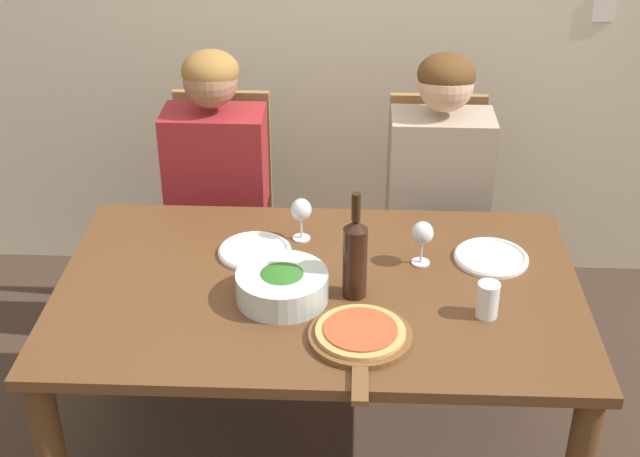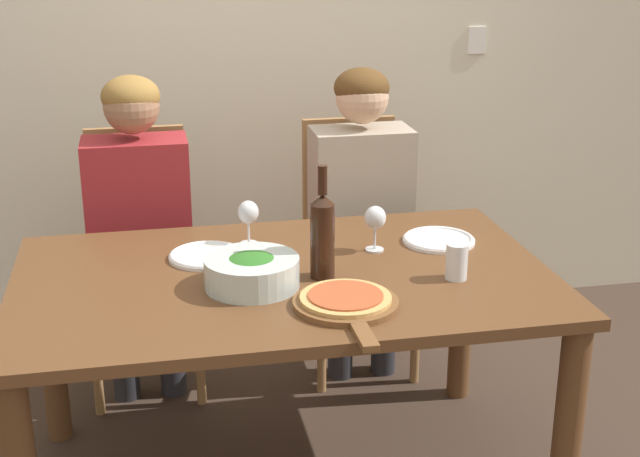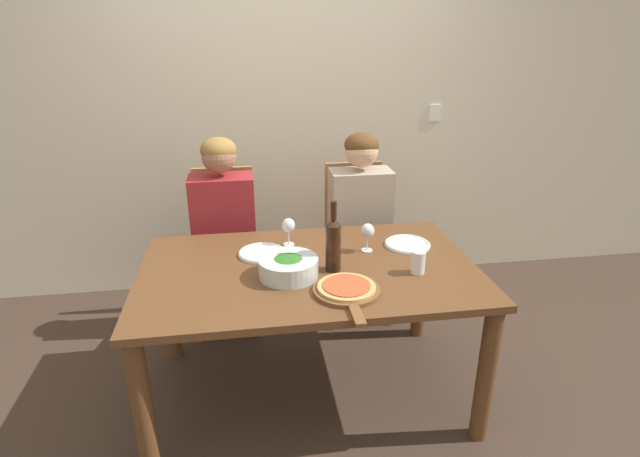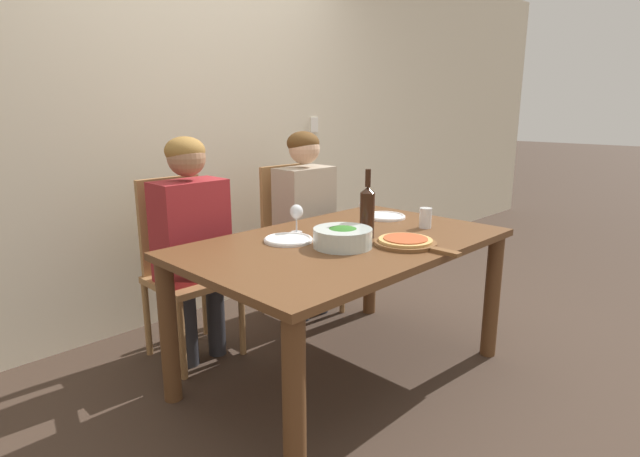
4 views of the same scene
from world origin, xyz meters
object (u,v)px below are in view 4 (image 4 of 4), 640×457
object	(u,v)px
dinner_plate_left	(288,239)
pizza_on_board	(407,242)
person_woman	(192,229)
chair_left	(183,263)
chair_right	(295,236)
dinner_plate_right	(385,216)
wine_bottle	(367,211)
wine_glass_left	(296,213)
person_man	(306,207)
water_tumbler	(425,218)
broccoli_bowl	(343,237)
wine_glass_right	(365,207)

from	to	relation	value
dinner_plate_left	pizza_on_board	world-z (taller)	pizza_on_board
person_woman	chair_left	bearing A→B (deg)	90.00
chair_right	dinner_plate_right	xyz separation A→B (m)	(0.13, -0.66, 0.22)
wine_bottle	wine_glass_left	world-z (taller)	wine_bottle
person_man	wine_glass_left	world-z (taller)	person_man
person_woman	dinner_plate_left	distance (m)	0.58
wine_bottle	dinner_plate_left	bearing A→B (deg)	145.29
wine_bottle	water_tumbler	world-z (taller)	wine_bottle
wine_glass_left	broccoli_bowl	bearing A→B (deg)	-95.72
wine_glass_right	person_man	bearing A→B (deg)	79.97
pizza_on_board	water_tumbler	world-z (taller)	water_tumbler
wine_glass_right	chair_right	bearing A→B (deg)	81.64
wine_glass_left	dinner_plate_left	bearing A→B (deg)	-146.02
broccoli_bowl	pizza_on_board	bearing A→B (deg)	-40.17
chair_left	person_woman	bearing A→B (deg)	-90.00
dinner_plate_left	wine_glass_left	world-z (taller)	wine_glass_left
chair_right	pizza_on_board	world-z (taller)	chair_right
person_woman	wine_glass_left	world-z (taller)	person_woman
chair_left	person_woman	size ratio (longest dim) A/B	0.81
chair_left	wine_glass_left	size ratio (longest dim) A/B	6.66
broccoli_bowl	pizza_on_board	xyz separation A→B (m)	(0.24, -0.20, -0.03)
chair_right	pizza_on_board	xyz separation A→B (m)	(-0.29, -1.12, 0.22)
broccoli_bowl	person_man	bearing A→B (deg)	56.37
person_man	wine_glass_right	world-z (taller)	person_man
wine_bottle	dinner_plate_right	bearing A→B (deg)	26.56
chair_right	wine_glass_left	bearing A→B (deg)	-131.57
chair_left	pizza_on_board	size ratio (longest dim) A/B	2.30
wine_glass_right	chair_left	bearing A→B (deg)	137.02
chair_left	person_man	size ratio (longest dim) A/B	0.81
person_woman	person_man	world-z (taller)	same
person_woman	water_tumbler	size ratio (longest dim) A/B	11.22
wine_bottle	dinner_plate_right	size ratio (longest dim) A/B	1.44
person_woman	pizza_on_board	world-z (taller)	person_woman
water_tumbler	wine_glass_left	bearing A→B (deg)	143.66
pizza_on_board	water_tumbler	xyz separation A→B (m)	(0.37, 0.14, 0.04)
chair_right	water_tumbler	world-z (taller)	chair_right
person_woman	pizza_on_board	size ratio (longest dim) A/B	2.84
pizza_on_board	dinner_plate_left	bearing A→B (deg)	127.20
wine_bottle	dinner_plate_left	world-z (taller)	wine_bottle
person_man	chair_left	bearing A→B (deg)	172.11
person_man	person_woman	bearing A→B (deg)	180.00
chair_right	wine_bottle	bearing A→B (deg)	-109.55
dinner_plate_left	chair_right	bearing A→B (deg)	45.66
wine_bottle	broccoli_bowl	distance (m)	0.24
person_woman	wine_glass_left	distance (m)	0.57
wine_glass_left	wine_glass_right	distance (m)	0.42
chair_left	dinner_plate_left	size ratio (longest dim) A/B	4.18
person_man	dinner_plate_left	distance (m)	0.84
pizza_on_board	wine_glass_right	bearing A→B (deg)	65.36
person_man	broccoli_bowl	world-z (taller)	person_man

